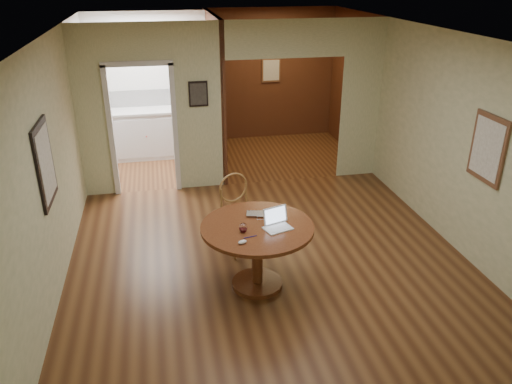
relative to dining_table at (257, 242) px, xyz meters
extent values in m
plane|color=#4A2715|center=(0.26, 0.53, -0.59)|extent=(5.00, 5.00, 0.00)
plane|color=silver|center=(0.26, 0.53, 2.11)|extent=(5.00, 5.00, 0.00)
plane|color=beige|center=(0.26, -1.97, 0.76)|extent=(5.00, 0.00, 5.00)
plane|color=beige|center=(-2.24, 0.53, 0.76)|extent=(0.00, 5.00, 5.00)
plane|color=beige|center=(2.76, 0.53, 0.76)|extent=(0.00, 5.00, 5.00)
cube|color=beige|center=(-1.99, 3.03, 0.76)|extent=(0.50, 2.70, 0.04)
cube|color=beige|center=(-0.34, 3.03, 0.76)|extent=(0.80, 2.70, 0.04)
cube|color=beige|center=(2.41, 3.03, 0.76)|extent=(0.70, 2.70, 0.04)
plane|color=silver|center=(-1.09, 5.03, 0.76)|extent=(2.70, 0.00, 2.70)
plane|color=#422213|center=(1.41, 5.53, 0.76)|extent=(2.70, 0.00, 2.70)
cube|color=#422213|center=(0.06, 4.28, 0.76)|extent=(0.08, 2.50, 2.70)
cube|color=black|center=(-2.22, 0.53, 0.91)|extent=(0.03, 0.70, 0.90)
cube|color=brown|center=(2.74, 0.03, 0.91)|extent=(0.03, 0.60, 0.80)
cube|color=black|center=(-0.34, 3.01, 1.01)|extent=(0.30, 0.03, 0.40)
cube|color=white|center=(1.41, 5.51, 0.86)|extent=(0.40, 0.03, 0.50)
cube|color=white|center=(-1.09, 5.02, 0.51)|extent=(2.00, 0.02, 0.32)
cylinder|color=brown|center=(0.00, 0.00, -0.56)|extent=(0.59, 0.59, 0.05)
cylinder|color=brown|center=(0.00, 0.00, -0.20)|extent=(0.13, 0.13, 0.69)
cylinder|color=brown|center=(0.00, 0.00, 0.18)|extent=(1.27, 1.27, 0.04)
cylinder|color=#915D33|center=(-0.06, 0.82, -0.11)|extent=(0.56, 0.56, 0.03)
cylinder|color=#915D33|center=(-0.16, 0.62, -0.35)|extent=(0.03, 0.03, 0.47)
cylinder|color=#915D33|center=(0.14, 0.72, -0.35)|extent=(0.03, 0.03, 0.47)
cylinder|color=#915D33|center=(-0.26, 0.92, -0.35)|extent=(0.03, 0.03, 0.47)
cylinder|color=#915D33|center=(0.04, 1.02, -0.35)|extent=(0.03, 0.03, 0.47)
cylinder|color=#915D33|center=(-0.28, 0.91, 0.09)|extent=(0.03, 0.03, 0.38)
cylinder|color=#915D33|center=(0.06, 1.03, 0.09)|extent=(0.03, 0.03, 0.38)
torus|color=#915D33|center=(-0.12, 0.98, 0.26)|extent=(0.39, 0.16, 0.41)
cube|color=silver|center=(0.21, -0.12, 0.21)|extent=(0.34, 0.28, 0.01)
cube|color=silver|center=(0.21, -0.14, 0.22)|extent=(0.27, 0.18, 0.00)
cube|color=silver|center=(0.21, 0.00, 0.32)|extent=(0.30, 0.14, 0.19)
cube|color=#92A0BA|center=(0.21, 0.00, 0.32)|extent=(0.26, 0.11, 0.16)
imported|color=#B7B8BD|center=(0.09, 0.19, 0.22)|extent=(0.40, 0.31, 0.03)
ellipsoid|color=silver|center=(-0.23, -0.36, 0.23)|extent=(0.11, 0.08, 0.04)
cylinder|color=#0C0E59|center=(-0.13, -0.24, 0.21)|extent=(0.15, 0.04, 0.01)
cube|color=silver|center=(-1.09, 4.73, -0.14)|extent=(2.00, 0.55, 0.90)
cube|color=silver|center=(-1.09, 4.73, 0.33)|extent=(2.06, 0.60, 0.04)
sphere|color=#B20C0C|center=(-1.24, 4.44, -0.09)|extent=(0.03, 0.03, 0.03)
sphere|color=#B20C0C|center=(-0.24, 4.44, -0.09)|extent=(0.03, 0.03, 0.03)
ellipsoid|color=beige|center=(-0.32, 4.73, 0.50)|extent=(0.34, 0.31, 0.30)
camera|label=1|loc=(-0.98, -4.81, 2.83)|focal=35.00mm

